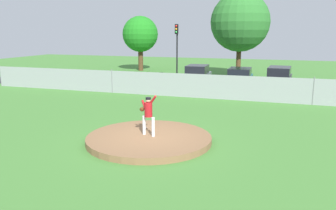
# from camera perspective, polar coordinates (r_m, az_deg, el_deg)

# --- Properties ---
(ground_plane) EXTENTS (80.00, 80.00, 0.00)m
(ground_plane) POSITION_cam_1_polar(r_m,az_deg,el_deg) (19.69, 3.28, -0.95)
(ground_plane) COLOR #427A33
(asphalt_strip) EXTENTS (44.00, 7.00, 0.01)m
(asphalt_strip) POSITION_cam_1_polar(r_m,az_deg,el_deg) (27.84, 7.90, 2.79)
(asphalt_strip) COLOR #2B2B2D
(asphalt_strip) RESTS_ON ground_plane
(pitchers_mound) EXTENTS (5.11, 5.11, 0.26)m
(pitchers_mound) POSITION_cam_1_polar(r_m,az_deg,el_deg) (14.16, -3.16, -5.63)
(pitchers_mound) COLOR brown
(pitchers_mound) RESTS_ON ground_plane
(pitcher_youth) EXTENTS (0.78, 0.32, 1.70)m
(pitcher_youth) POSITION_cam_1_polar(r_m,az_deg,el_deg) (13.93, -3.31, -1.18)
(pitcher_youth) COLOR silver
(pitcher_youth) RESTS_ON pitchers_mound
(baseball) EXTENTS (0.07, 0.07, 0.07)m
(baseball) POSITION_cam_1_polar(r_m,az_deg,el_deg) (15.14, -3.71, -3.80)
(baseball) COLOR white
(baseball) RESTS_ON pitchers_mound
(chainlink_fence) EXTENTS (34.44, 0.07, 1.73)m
(chainlink_fence) POSITION_cam_1_polar(r_m,az_deg,el_deg) (23.36, 5.89, 3.10)
(chainlink_fence) COLOR gray
(chainlink_fence) RESTS_ON ground_plane
(parked_car_teal) EXTENTS (1.89, 4.21, 1.69)m
(parked_car_teal) POSITION_cam_1_polar(r_m,az_deg,el_deg) (27.27, 11.77, 4.16)
(parked_car_teal) COLOR #146066
(parked_car_teal) RESTS_ON ground_plane
(parked_car_charcoal) EXTENTS (1.98, 4.63, 1.83)m
(parked_car_charcoal) POSITION_cam_1_polar(r_m,az_deg,el_deg) (27.54, 17.90, 4.03)
(parked_car_charcoal) COLOR #232328
(parked_car_charcoal) RESTS_ON ground_plane
(parked_car_slate) EXTENTS (1.92, 4.12, 1.78)m
(parked_car_slate) POSITION_cam_1_polar(r_m,az_deg,el_deg) (28.15, 4.86, 4.68)
(parked_car_slate) COLOR slate
(parked_car_slate) RESTS_ON ground_plane
(traffic_cone_orange) EXTENTS (0.40, 0.40, 0.55)m
(traffic_cone_orange) POSITION_cam_1_polar(r_m,az_deg,el_deg) (27.36, -2.60, 3.28)
(traffic_cone_orange) COLOR orange
(traffic_cone_orange) RESTS_ON asphalt_strip
(traffic_light_near) EXTENTS (0.28, 0.46, 5.12)m
(traffic_light_near) POSITION_cam_1_polar(r_m,az_deg,el_deg) (32.54, 1.47, 10.38)
(traffic_light_near) COLOR black
(traffic_light_near) RESTS_ON ground_plane
(tree_leaning_west) EXTENTS (4.05, 4.05, 6.20)m
(tree_leaning_west) POSITION_cam_1_polar(r_m,az_deg,el_deg) (40.22, -4.62, 11.60)
(tree_leaning_west) COLOR #4C331E
(tree_leaning_west) RESTS_ON ground_plane
(tree_tall_centre) EXTENTS (5.65, 5.65, 8.16)m
(tree_tall_centre) POSITION_cam_1_polar(r_m,az_deg,el_deg) (34.60, 11.86, 13.28)
(tree_tall_centre) COLOR #4C331E
(tree_tall_centre) RESTS_ON ground_plane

